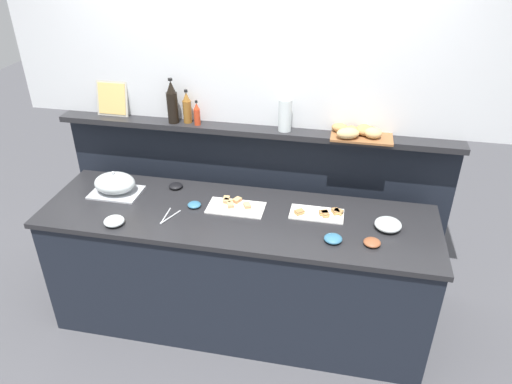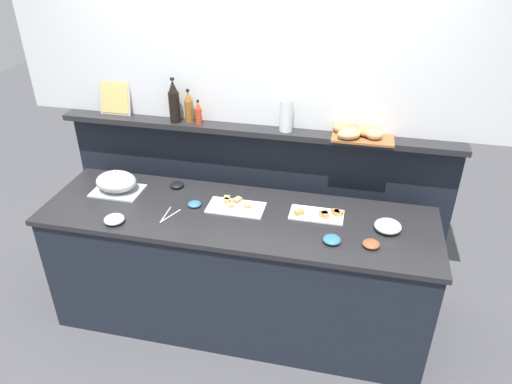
% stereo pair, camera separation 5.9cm
% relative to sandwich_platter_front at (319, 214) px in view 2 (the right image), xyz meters
% --- Properties ---
extents(ground_plane, '(12.00, 12.00, 0.00)m').
position_rel_sandwich_platter_front_xyz_m(ground_plane, '(-0.52, 0.50, -0.93)').
color(ground_plane, '#4C4C51').
extents(buffet_counter, '(2.57, 0.75, 0.92)m').
position_rel_sandwich_platter_front_xyz_m(buffet_counter, '(-0.52, -0.10, -0.47)').
color(buffet_counter, black).
rests_on(buffet_counter, ground_plane).
extents(back_ledge_unit, '(2.83, 0.22, 1.33)m').
position_rel_sandwich_platter_front_xyz_m(back_ledge_unit, '(-0.52, 0.45, -0.24)').
color(back_ledge_unit, black).
rests_on(back_ledge_unit, ground_plane).
extents(upper_wall_panel, '(3.43, 0.08, 1.27)m').
position_rel_sandwich_platter_front_xyz_m(upper_wall_panel, '(-0.52, 0.47, 1.03)').
color(upper_wall_panel, silver).
rests_on(upper_wall_panel, back_ledge_unit).
extents(sandwich_platter_front, '(0.35, 0.17, 0.04)m').
position_rel_sandwich_platter_front_xyz_m(sandwich_platter_front, '(0.00, 0.00, 0.00)').
color(sandwich_platter_front, white).
rests_on(sandwich_platter_front, buffet_counter).
extents(sandwich_platter_side, '(0.37, 0.20, 0.04)m').
position_rel_sandwich_platter_front_xyz_m(sandwich_platter_side, '(-0.55, -0.02, -0.00)').
color(sandwich_platter_side, white).
rests_on(sandwich_platter_side, buffet_counter).
extents(serving_cloche, '(0.34, 0.24, 0.17)m').
position_rel_sandwich_platter_front_xyz_m(serving_cloche, '(-1.41, -0.00, 0.06)').
color(serving_cloche, '#B7BABF').
rests_on(serving_cloche, buffet_counter).
extents(glass_bowl_large, '(0.17, 0.17, 0.07)m').
position_rel_sandwich_platter_front_xyz_m(glass_bowl_large, '(0.43, -0.08, 0.02)').
color(glass_bowl_large, silver).
rests_on(glass_bowl_large, buffet_counter).
extents(glass_bowl_medium, '(0.13, 0.13, 0.05)m').
position_rel_sandwich_platter_front_xyz_m(glass_bowl_medium, '(-1.25, -0.37, 0.01)').
color(glass_bowl_medium, silver).
rests_on(glass_bowl_medium, buffet_counter).
extents(condiment_bowl_dark, '(0.11, 0.11, 0.04)m').
position_rel_sandwich_platter_front_xyz_m(condiment_bowl_dark, '(0.11, -0.27, 0.01)').
color(condiment_bowl_dark, teal).
rests_on(condiment_bowl_dark, buffet_counter).
extents(condiment_bowl_red, '(0.10, 0.10, 0.03)m').
position_rel_sandwich_platter_front_xyz_m(condiment_bowl_red, '(-1.03, 0.15, 0.01)').
color(condiment_bowl_red, black).
rests_on(condiment_bowl_red, buffet_counter).
extents(condiment_bowl_cream, '(0.10, 0.10, 0.04)m').
position_rel_sandwich_platter_front_xyz_m(condiment_bowl_cream, '(0.33, -0.26, 0.01)').
color(condiment_bowl_cream, brown).
rests_on(condiment_bowl_cream, buffet_counter).
extents(condiment_bowl_teal, '(0.09, 0.09, 0.03)m').
position_rel_sandwich_platter_front_xyz_m(condiment_bowl_teal, '(-0.82, -0.07, 0.00)').
color(condiment_bowl_teal, teal).
rests_on(condiment_bowl_teal, buffet_counter).
extents(serving_tongs, '(0.08, 0.19, 0.01)m').
position_rel_sandwich_platter_front_xyz_m(serving_tongs, '(-0.95, -0.22, -0.01)').
color(serving_tongs, '#B7BABF').
rests_on(serving_tongs, buffet_counter).
extents(hot_sauce_bottle, '(0.04, 0.04, 0.18)m').
position_rel_sandwich_platter_front_xyz_m(hot_sauce_bottle, '(-0.90, 0.35, 0.47)').
color(hot_sauce_bottle, red).
rests_on(hot_sauce_bottle, back_ledge_unit).
extents(vinegar_bottle_amber, '(0.06, 0.06, 0.24)m').
position_rel_sandwich_platter_front_xyz_m(vinegar_bottle_amber, '(-0.98, 0.38, 0.50)').
color(vinegar_bottle_amber, '#8E5B23').
rests_on(vinegar_bottle_amber, back_ledge_unit).
extents(wine_bottle_dark, '(0.08, 0.08, 0.32)m').
position_rel_sandwich_platter_front_xyz_m(wine_bottle_dark, '(-1.08, 0.36, 0.54)').
color(wine_bottle_dark, black).
rests_on(wine_bottle_dark, back_ledge_unit).
extents(bread_basket, '(0.41, 0.28, 0.08)m').
position_rel_sandwich_platter_front_xyz_m(bread_basket, '(0.20, 0.35, 0.44)').
color(bread_basket, brown).
rests_on(bread_basket, back_ledge_unit).
extents(framed_picture, '(0.24, 0.06, 0.25)m').
position_rel_sandwich_platter_front_xyz_m(framed_picture, '(-1.56, 0.41, 0.52)').
color(framed_picture, '#B2AD9E').
rests_on(framed_picture, back_ledge_unit).
extents(water_carafe, '(0.09, 0.09, 0.22)m').
position_rel_sandwich_platter_front_xyz_m(water_carafe, '(-0.29, 0.37, 0.51)').
color(water_carafe, silver).
rests_on(water_carafe, back_ledge_unit).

